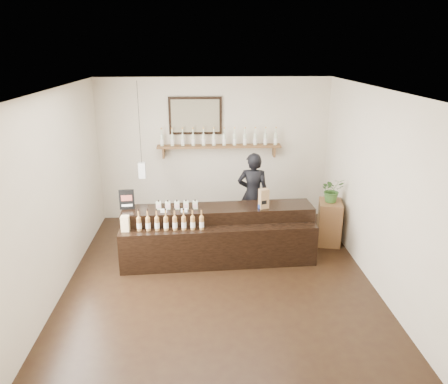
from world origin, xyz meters
TOP-DOWN VIEW (x-y plane):
  - ground at (0.00, 0.00)m, footprint 5.00×5.00m
  - room_shell at (0.00, 0.00)m, footprint 5.00×5.00m
  - back_wall_decor at (-0.15, 2.37)m, footprint 2.66×0.96m
  - counter at (0.01, 0.58)m, footprint 3.12×0.99m
  - promo_sign at (-1.44, 0.67)m, footprint 0.24×0.04m
  - paper_bag at (0.75, 0.62)m, footprint 0.17×0.15m
  - tape_dispenser at (0.73, 0.62)m, footprint 0.14×0.09m
  - side_cabinet at (2.00, 1.11)m, footprint 0.49×0.60m
  - potted_plant at (2.00, 1.11)m, footprint 0.44×0.40m
  - shopkeeper at (0.68, 1.55)m, footprint 0.71×0.53m

SIDE VIEW (x-z plane):
  - ground at x=0.00m, z-range 0.00..0.00m
  - side_cabinet at x=2.00m, z-range 0.00..0.77m
  - counter at x=0.01m, z-range -0.10..0.91m
  - shopkeeper at x=0.68m, z-range 0.00..1.76m
  - tape_dispenser at x=0.73m, z-range 0.85..0.97m
  - potted_plant at x=2.00m, z-range 0.77..1.21m
  - paper_bag at x=0.75m, z-range 0.86..1.18m
  - promo_sign at x=-1.44m, z-range 0.86..1.20m
  - room_shell at x=0.00m, z-range -0.80..4.20m
  - back_wall_decor at x=-0.15m, z-range 0.91..2.60m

